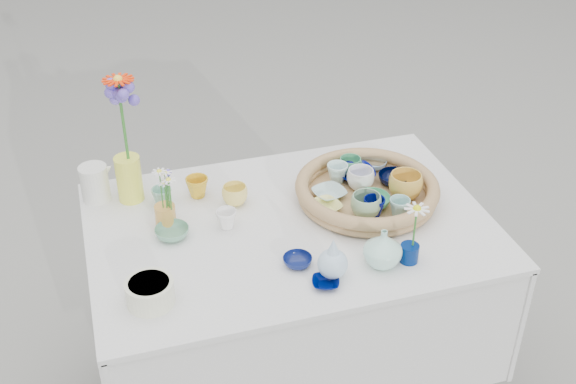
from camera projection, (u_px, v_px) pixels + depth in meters
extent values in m
imported|color=#000760|center=(356.00, 174.00, 2.47)|extent=(0.13, 0.13, 0.03)
imported|color=black|center=(394.00, 179.00, 2.44)|extent=(0.12, 0.12, 0.03)
imported|color=gold|center=(405.00, 186.00, 2.35)|extent=(0.14, 0.14, 0.09)
imported|color=#45A872|center=(373.00, 201.00, 2.32)|extent=(0.12, 0.12, 0.04)
imported|color=#83AE85|center=(366.00, 206.00, 2.26)|extent=(0.11, 0.11, 0.08)
imported|color=#A9CDC9|center=(329.00, 193.00, 2.37)|extent=(0.13, 0.13, 0.03)
imported|color=silver|center=(337.00, 173.00, 2.44)|extent=(0.09, 0.09, 0.07)
imported|color=white|center=(360.00, 179.00, 2.40)|extent=(0.12, 0.12, 0.07)
imported|color=#9ECFFE|center=(373.00, 164.00, 2.53)|extent=(0.11, 0.11, 0.03)
imported|color=#010851|center=(374.00, 207.00, 2.27)|extent=(0.07, 0.07, 0.06)
imported|color=#E1E077|center=(325.00, 207.00, 2.30)|extent=(0.12, 0.12, 0.02)
imported|color=#87BBB3|center=(399.00, 208.00, 2.27)|extent=(0.07, 0.07, 0.06)
imported|color=#4DA772|center=(350.00, 166.00, 2.48)|extent=(0.08, 0.08, 0.06)
imported|color=gold|center=(197.00, 187.00, 2.39)|extent=(0.09, 0.09, 0.07)
imported|color=#F3D863|center=(235.00, 195.00, 2.36)|extent=(0.10, 0.10, 0.07)
imported|color=#609A7A|center=(172.00, 233.00, 2.21)|extent=(0.12, 0.12, 0.03)
imported|color=white|center=(227.00, 219.00, 2.25)|extent=(0.07, 0.07, 0.06)
imported|color=#0C1852|center=(297.00, 261.00, 2.10)|extent=(0.10, 0.10, 0.03)
imported|color=#83BFA4|center=(162.00, 197.00, 2.35)|extent=(0.08, 0.08, 0.06)
imported|color=#000A46|center=(326.00, 283.00, 2.02)|extent=(0.10, 0.10, 0.02)
imported|color=#AFE8D5|center=(383.00, 248.00, 2.08)|extent=(0.12, 0.12, 0.12)
cylinder|color=#011A57|center=(409.00, 253.00, 2.11)|extent=(0.07, 0.07, 0.06)
cylinder|color=#E9EE44|center=(129.00, 179.00, 2.36)|extent=(0.11, 0.11, 0.16)
cylinder|color=gold|center=(165.00, 215.00, 2.26)|extent=(0.07, 0.07, 0.07)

